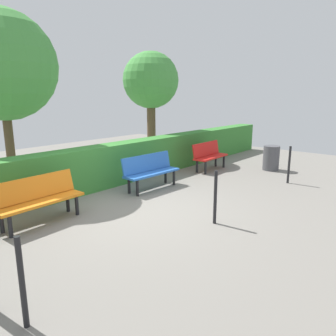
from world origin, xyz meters
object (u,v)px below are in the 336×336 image
object	(u,v)px
bench_blue	(150,170)
tree_near	(151,81)
bench_red	(209,155)
bench_orange	(38,198)
trash_bin	(271,158)
tree_mid	(1,66)

from	to	relation	value
bench_blue	tree_near	distance (m)	4.57
bench_red	bench_blue	world-z (taller)	same
bench_orange	tree_near	bearing A→B (deg)	-157.85
bench_blue	trash_bin	bearing A→B (deg)	162.04
bench_blue	tree_near	bearing A→B (deg)	-134.72
bench_red	bench_blue	bearing A→B (deg)	-0.95
bench_red	bench_orange	bearing A→B (deg)	-1.77
bench_red	tree_near	bearing A→B (deg)	-95.71
bench_blue	trash_bin	xyz separation A→B (m)	(-3.95, 1.47, -0.10)
tree_near	bench_blue	bearing A→B (deg)	42.86
bench_orange	trash_bin	size ratio (longest dim) A/B	2.14
tree_mid	trash_bin	world-z (taller)	tree_mid
tree_near	tree_mid	size ratio (longest dim) A/B	0.87
tree_near	trash_bin	bearing A→B (deg)	104.11
tree_near	trash_bin	distance (m)	4.91
bench_blue	tree_mid	xyz separation A→B (m)	(2.04, -3.09, 2.53)
bench_orange	tree_mid	world-z (taller)	tree_mid
bench_blue	trash_bin	distance (m)	4.21
tree_near	trash_bin	world-z (taller)	tree_near
tree_near	trash_bin	size ratio (longest dim) A/B	4.98
tree_mid	bench_red	bearing A→B (deg)	147.36
bench_blue	tree_mid	world-z (taller)	tree_mid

